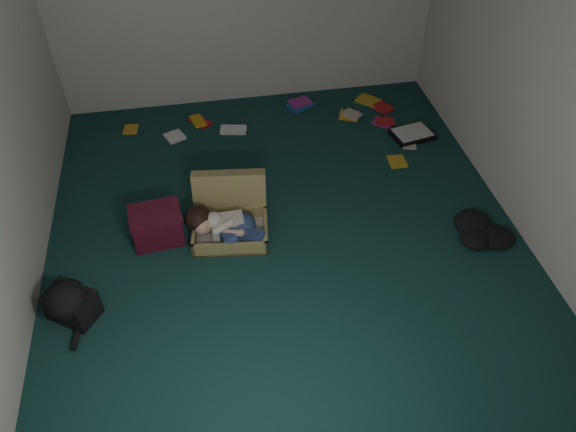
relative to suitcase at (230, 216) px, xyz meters
name	(u,v)px	position (x,y,z in m)	size (l,w,h in m)	color
floor	(285,234)	(0.45, -0.16, -0.14)	(4.50, 4.50, 0.00)	#133734
wall_front	(378,391)	(0.45, -2.41, 1.16)	(4.50, 4.50, 0.00)	silver
wall_right	(546,78)	(2.45, -0.16, 1.16)	(4.50, 4.50, 0.00)	silver
suitcase	(230,216)	(0.00, 0.00, 0.00)	(0.70, 0.69, 0.46)	#9A8F55
person	(224,225)	(-0.06, -0.15, 0.04)	(0.67, 0.39, 0.29)	beige
maroon_bin	(157,226)	(-0.62, -0.02, 0.01)	(0.46, 0.38, 0.29)	#490E1F
backpack	(71,304)	(-1.25, -0.73, -0.01)	(0.44, 0.35, 0.26)	black
clothing_pile	(486,227)	(2.15, -0.46, -0.06)	(0.47, 0.39, 0.15)	black
paper_tray	(412,134)	(2.01, 1.02, -0.11)	(0.46, 0.39, 0.06)	black
book_scatter	(303,124)	(0.93, 1.42, -0.13)	(3.05, 1.43, 0.02)	gold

